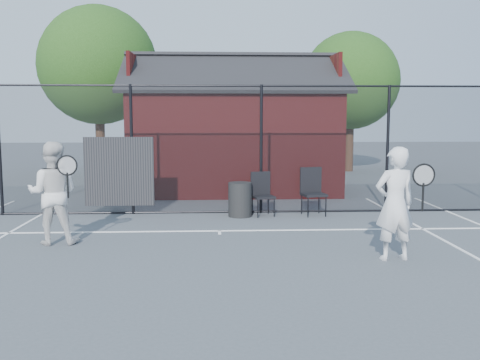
{
  "coord_description": "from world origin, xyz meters",
  "views": [
    {
      "loc": [
        -0.09,
        -7.44,
        2.27
      ],
      "look_at": [
        0.38,
        2.35,
        1.1
      ],
      "focal_mm": 40.0,
      "sensor_mm": 36.0,
      "label": 1
    }
  ],
  "objects_px": {
    "clubhouse": "(234,138)",
    "player_back": "(53,193)",
    "player_front": "(395,203)",
    "chair_left": "(263,195)",
    "waste_bin": "(240,200)",
    "chair_right": "(314,192)"
  },
  "relations": [
    {
      "from": "clubhouse",
      "to": "player_back",
      "type": "bearing_deg",
      "value": -116.7
    },
    {
      "from": "player_front",
      "to": "player_back",
      "type": "relative_size",
      "value": 0.98
    },
    {
      "from": "player_front",
      "to": "chair_left",
      "type": "bearing_deg",
      "value": 114.11
    },
    {
      "from": "clubhouse",
      "to": "player_back",
      "type": "relative_size",
      "value": 3.55
    },
    {
      "from": "waste_bin",
      "to": "chair_left",
      "type": "bearing_deg",
      "value": 5.03
    },
    {
      "from": "player_front",
      "to": "chair_right",
      "type": "relative_size",
      "value": 1.68
    },
    {
      "from": "chair_right",
      "to": "waste_bin",
      "type": "distance_m",
      "value": 1.71
    },
    {
      "from": "player_back",
      "to": "player_front",
      "type": "bearing_deg",
      "value": -13.47
    },
    {
      "from": "chair_right",
      "to": "player_front",
      "type": "bearing_deg",
      "value": -91.84
    },
    {
      "from": "clubhouse",
      "to": "player_front",
      "type": "height_order",
      "value": "clubhouse"
    },
    {
      "from": "player_back",
      "to": "waste_bin",
      "type": "xyz_separation_m",
      "value": [
        3.45,
        2.45,
        -0.53
      ]
    },
    {
      "from": "player_front",
      "to": "waste_bin",
      "type": "xyz_separation_m",
      "value": [
        -2.26,
        3.81,
        -0.52
      ]
    },
    {
      "from": "clubhouse",
      "to": "chair_right",
      "type": "distance_m",
      "value": 4.83
    },
    {
      "from": "clubhouse",
      "to": "waste_bin",
      "type": "xyz_separation_m",
      "value": [
        -0.02,
        -4.45,
        -1.22
      ]
    },
    {
      "from": "chair_left",
      "to": "chair_right",
      "type": "bearing_deg",
      "value": -14.27
    },
    {
      "from": "player_back",
      "to": "chair_right",
      "type": "height_order",
      "value": "player_back"
    },
    {
      "from": "player_front",
      "to": "waste_bin",
      "type": "distance_m",
      "value": 4.47
    },
    {
      "from": "player_front",
      "to": "chair_left",
      "type": "relative_size",
      "value": 1.84
    },
    {
      "from": "waste_bin",
      "to": "player_front",
      "type": "bearing_deg",
      "value": -59.32
    },
    {
      "from": "chair_left",
      "to": "waste_bin",
      "type": "bearing_deg",
      "value": 170.76
    },
    {
      "from": "player_front",
      "to": "waste_bin",
      "type": "bearing_deg",
      "value": 120.68
    },
    {
      "from": "player_front",
      "to": "clubhouse",
      "type": "bearing_deg",
      "value": 105.22
    }
  ]
}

